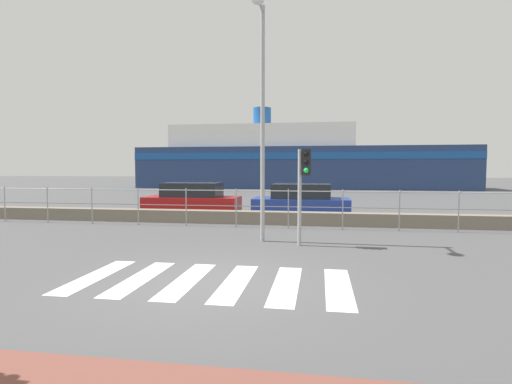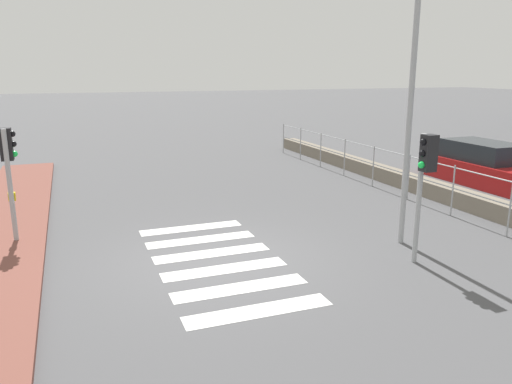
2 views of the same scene
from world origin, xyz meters
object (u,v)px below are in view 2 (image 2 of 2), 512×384
at_px(parked_car_red, 481,165).
at_px(traffic_light_near, 8,161).
at_px(streetlamp, 406,56).
at_px(traffic_light_far, 424,170).

bearing_deg(parked_car_red, traffic_light_near, -85.28).
distance_m(traffic_light_near, streetlamp, 8.44).
xyz_separation_m(traffic_light_near, streetlamp, (2.89, 7.64, 2.13)).
height_order(streetlamp, parked_car_red, streetlamp).
bearing_deg(traffic_light_far, parked_car_red, 128.15).
relative_size(streetlamp, parked_car_red, 1.53).
height_order(traffic_light_near, streetlamp, streetlamp).
bearing_deg(traffic_light_near, parked_car_red, 94.72).
bearing_deg(streetlamp, traffic_light_far, -13.34).
height_order(traffic_light_near, parked_car_red, traffic_light_near).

